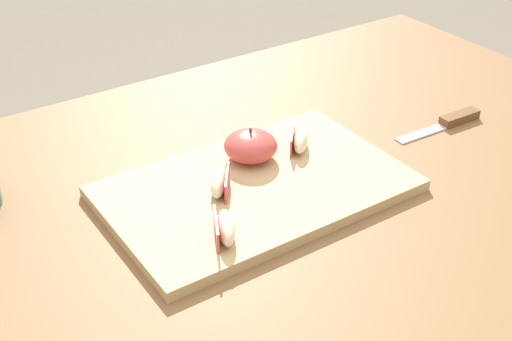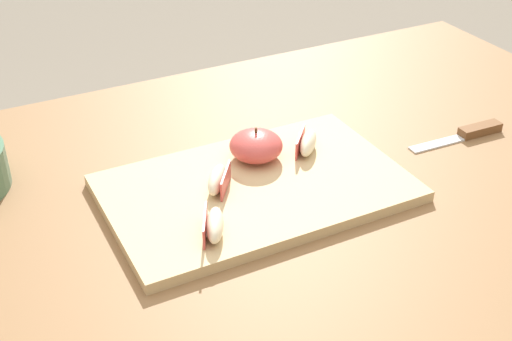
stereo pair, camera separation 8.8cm
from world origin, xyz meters
The scene contains 7 objects.
dining_table centered at (0.00, 0.00, 0.65)m, with size 1.28×0.77×0.76m.
cutting_board centered at (-0.01, -0.02, 0.77)m, with size 0.39×0.25×0.02m.
apple_half_skin_up centered at (0.02, 0.04, 0.80)m, with size 0.07×0.07×0.05m.
apple_wedge_middle centered at (0.09, 0.02, 0.79)m, with size 0.06×0.06×0.03m.
apple_wedge_left centered at (-0.10, -0.09, 0.79)m, with size 0.05×0.06×0.03m.
apple_wedge_near_knife centered at (-0.06, -0.01, 0.79)m, with size 0.05×0.06×0.03m.
paring_knife centered at (0.35, -0.03, 0.77)m, with size 0.16×0.03×0.01m.
Camera 1 is at (-0.43, -0.64, 1.27)m, focal length 47.97 mm.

